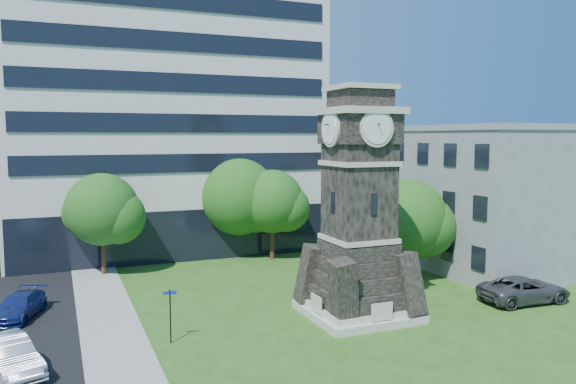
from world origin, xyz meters
name	(u,v)px	position (x,y,z in m)	size (l,w,h in m)	color
ground	(324,335)	(0.00, 0.00, 0.00)	(160.00, 160.00, 0.00)	#2A5017
sidewalk	(110,327)	(-9.50, 5.00, 0.03)	(3.00, 70.00, 0.06)	gray
clock_tower	(359,218)	(3.00, 2.00, 5.28)	(5.40, 5.40, 12.22)	beige
office_tall	(160,83)	(-3.20, 25.84, 14.22)	(26.20, 15.11, 28.60)	silver
office_low	(518,196)	(19.97, 8.00, 5.21)	(15.20, 12.20, 10.40)	gray
car_street_mid	(7,356)	(-13.85, 0.80, 0.76)	(1.61, 4.61, 1.52)	#B5B9BE
car_street_north	(19,306)	(-13.83, 8.43, 0.63)	(1.78, 4.38, 1.27)	navy
car_east_lot	(524,290)	(13.14, 0.37, 0.75)	(2.48, 5.39, 1.50)	#434348
park_bench	(373,315)	(2.86, 0.19, 0.56)	(2.03, 0.54, 1.05)	black
street_sign	(170,310)	(-7.08, 1.74, 1.59)	(0.61, 0.06, 2.54)	black
tree_nw	(103,212)	(-8.83, 16.63, 4.41)	(5.52, 5.02, 7.10)	#332114
tree_nc	(240,199)	(1.69, 18.64, 4.64)	(6.75, 6.13, 7.90)	#332114
tree_ne	(273,204)	(3.85, 16.92, 4.37)	(5.47, 4.97, 7.04)	#332114
tree_east	(407,222)	(9.99, 7.69, 3.87)	(6.09, 5.53, 6.79)	#332114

